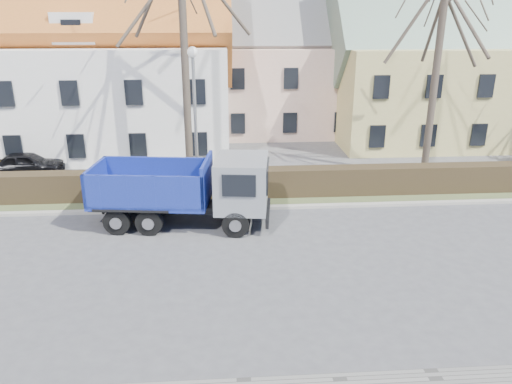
{
  "coord_description": "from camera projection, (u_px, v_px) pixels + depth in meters",
  "views": [
    {
      "loc": [
        -0.37,
        -15.39,
        8.11
      ],
      "look_at": [
        0.87,
        2.36,
        1.6
      ],
      "focal_mm": 35.0,
      "sensor_mm": 36.0,
      "label": 1
    }
  ],
  "objects": [
    {
      "name": "ground",
      "position": [
        236.0,
        259.0,
        17.23
      ],
      "size": [
        120.0,
        120.0,
        0.0
      ],
      "primitive_type": "plane",
      "color": "#464649"
    },
    {
      "name": "curb_far",
      "position": [
        232.0,
        208.0,
        21.52
      ],
      "size": [
        80.0,
        0.3,
        0.12
      ],
      "primitive_type": "cube",
      "color": "gray",
      "rests_on": "ground"
    },
    {
      "name": "grass_strip",
      "position": [
        231.0,
        195.0,
        23.02
      ],
      "size": [
        80.0,
        3.0,
        0.1
      ],
      "primitive_type": "cube",
      "color": "#45512E",
      "rests_on": "ground"
    },
    {
      "name": "hedge",
      "position": [
        231.0,
        185.0,
        22.63
      ],
      "size": [
        60.0,
        0.9,
        1.3
      ],
      "primitive_type": "cube",
      "color": "black",
      "rests_on": "ground"
    },
    {
      "name": "building_white",
      "position": [
        8.0,
        70.0,
        29.74
      ],
      "size": [
        26.8,
        10.8,
        9.5
      ],
      "primitive_type": null,
      "color": "white",
      "rests_on": "ground"
    },
    {
      "name": "building_pink",
      "position": [
        283.0,
        72.0,
        34.85
      ],
      "size": [
        10.8,
        8.8,
        8.0
      ],
      "primitive_type": null,
      "color": "#D6AB97",
      "rests_on": "ground"
    },
    {
      "name": "building_yellow",
      "position": [
        470.0,
        72.0,
        32.74
      ],
      "size": [
        18.8,
        10.8,
        8.5
      ],
      "primitive_type": null,
      "color": "tan",
      "rests_on": "ground"
    },
    {
      "name": "tree_1",
      "position": [
        184.0,
        51.0,
        22.89
      ],
      "size": [
        9.2,
        9.2,
        12.65
      ],
      "primitive_type": null,
      "color": "#3F352B",
      "rests_on": "ground"
    },
    {
      "name": "tree_2",
      "position": [
        436.0,
        68.0,
        23.96
      ],
      "size": [
        8.0,
        8.0,
        11.0
      ],
      "primitive_type": null,
      "color": "#3F352B",
      "rests_on": "ground"
    },
    {
      "name": "dump_truck",
      "position": [
        175.0,
        190.0,
        19.61
      ],
      "size": [
        7.5,
        3.54,
        2.89
      ],
      "primitive_type": null,
      "rotation": [
        0.0,
        0.0,
        -0.12
      ],
      "color": "navy",
      "rests_on": "ground"
    },
    {
      "name": "streetlight",
      "position": [
        195.0,
        122.0,
        22.53
      ],
      "size": [
        0.52,
        0.52,
        6.72
      ],
      "primitive_type": null,
      "color": "gray",
      "rests_on": "ground"
    },
    {
      "name": "cart_frame",
      "position": [
        101.0,
        207.0,
        20.95
      ],
      "size": [
        0.73,
        0.51,
        0.61
      ],
      "primitive_type": null,
      "rotation": [
        0.0,
        0.0,
        -0.22
      ],
      "color": "silver",
      "rests_on": "ground"
    },
    {
      "name": "parked_car_a",
      "position": [
        27.0,
        164.0,
        25.8
      ],
      "size": [
        3.75,
        1.72,
        1.24
      ],
      "primitive_type": "imported",
      "rotation": [
        0.0,
        0.0,
        1.64
      ],
      "color": "black",
      "rests_on": "ground"
    }
  ]
}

